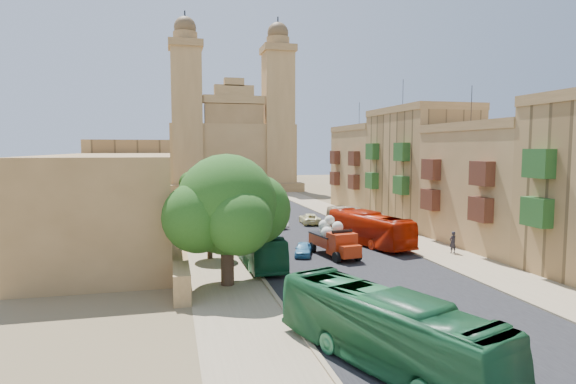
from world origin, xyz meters
name	(u,v)px	position (x,y,z in m)	size (l,w,h in m)	color
ground	(387,292)	(0.00, 0.00, 0.00)	(260.00, 260.00, 0.00)	brown
road_surface	(280,222)	(0.00, 30.00, 0.01)	(14.00, 140.00, 0.01)	black
sidewalk_east	(353,219)	(9.50, 30.00, 0.01)	(5.00, 140.00, 0.01)	#917D5F
sidewalk_west	(202,224)	(-9.50, 30.00, 0.01)	(5.00, 140.00, 0.01)	#917D5F
kerb_east	(334,219)	(7.00, 30.00, 0.06)	(0.25, 140.00, 0.12)	#917D5F
kerb_west	(223,223)	(-7.00, 30.00, 0.06)	(0.25, 140.00, 0.12)	#917D5F
townhouse_b	(496,185)	(15.95, 11.00, 5.66)	(9.00, 14.00, 14.90)	#9B7646
townhouse_c	(420,166)	(15.95, 25.00, 6.91)	(9.00, 14.00, 17.40)	#A57E4B
townhouse_d	(372,167)	(15.95, 39.00, 6.16)	(9.00, 14.00, 15.90)	#9B7646
west_wall	(177,232)	(-12.50, 20.00, 0.90)	(1.00, 40.00, 1.80)	#9B7646
west_building_low	(113,202)	(-18.00, 18.00, 4.20)	(10.00, 28.00, 8.40)	olive
west_building_mid	(134,177)	(-18.00, 44.00, 5.00)	(10.00, 22.00, 10.00)	#A57E4B
church	(231,146)	(0.00, 78.61, 9.52)	(28.00, 22.50, 36.30)	#9B7646
ficus_tree	(228,208)	(-9.42, 4.01, 5.09)	(8.61, 7.92, 8.61)	#3C291E
street_tree_a	(209,216)	(-10.00, 12.00, 3.49)	(3.39, 3.39, 5.21)	#3C291E
street_tree_b	(200,203)	(-10.00, 24.00, 3.25)	(3.16, 3.16, 4.86)	#3C291E
street_tree_c	(195,194)	(-10.00, 36.00, 3.10)	(3.02, 3.02, 4.64)	#3C291E
street_tree_d	(191,183)	(-10.00, 48.00, 3.66)	(3.55, 3.55, 5.46)	#3C291E
red_truck	(334,239)	(0.10, 10.28, 1.47)	(3.08, 5.96, 3.33)	#A7280C
olive_pickup	(361,225)	(6.50, 20.00, 0.88)	(3.20, 4.76, 1.81)	#4F5D23
bus_green_south	(384,329)	(-4.62, -9.39, 1.57)	(2.63, 11.26, 3.14)	#206037
bus_green_north	(258,245)	(-6.50, 9.43, 1.44)	(2.42, 10.34, 2.88)	#134E2B
bus_red_east	(369,228)	(4.87, 14.19, 1.52)	(2.55, 10.88, 3.03)	#AF1B04
bus_cream_east	(354,219)	(6.50, 22.04, 1.20)	(2.02, 8.65, 2.41)	tan
car_blue_a	(303,249)	(-2.36, 11.11, 0.56)	(1.32, 3.28, 1.12)	#4591BE
car_white_a	(275,222)	(-1.62, 25.51, 0.63)	(1.34, 3.85, 1.27)	white
car_cream	(310,219)	(2.99, 27.40, 0.62)	(2.07, 4.48, 1.25)	beige
car_dkblue	(254,205)	(-1.01, 42.80, 0.56)	(1.57, 3.86, 1.12)	#111745
car_white_b	(265,203)	(1.17, 45.58, 0.56)	(1.33, 3.31, 1.13)	white
car_blue_b	(240,197)	(-1.44, 55.13, 0.57)	(1.21, 3.46, 1.14)	#4B7DC5
pedestrian_a	(453,242)	(10.32, 8.97, 0.95)	(0.69, 0.46, 1.90)	black
pedestrian_c	(382,230)	(7.50, 16.97, 0.84)	(0.98, 0.41, 1.68)	#2C2C30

